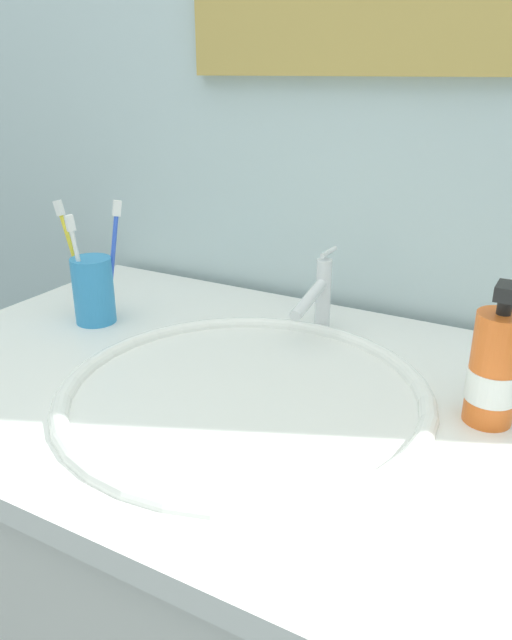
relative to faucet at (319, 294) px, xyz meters
The scene contains 9 objects.
tiled_wall_back 0.28m from the faucet, 101.26° to the left, with size 2.16×0.04×2.40m, color silver.
vanity_counter 0.55m from the faucet, 98.95° to the right, with size 0.96×0.64×0.91m.
sink_basin 0.25m from the faucet, 90.00° to the right, with size 0.48×0.48×0.11m.
faucet is the anchor object (origin of this frame).
toothbrush_cup 0.36m from the faucet, 157.18° to the right, with size 0.06×0.06×0.11m, color #338CCC.
toothbrush_white 0.37m from the faucet, 154.64° to the right, with size 0.02×0.03×0.17m.
toothbrush_yellow 0.40m from the faucet, 160.49° to the right, with size 0.06×0.01×0.19m.
toothbrush_blue 0.33m from the faucet, 159.47° to the right, with size 0.03×0.04×0.19m.
soap_dispenser 0.32m from the faucet, 28.08° to the right, with size 0.06×0.06×0.17m.
Camera 1 is at (0.38, -0.62, 1.29)m, focal length 34.46 mm.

